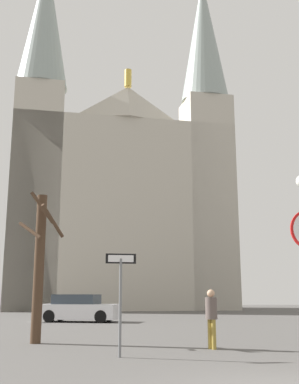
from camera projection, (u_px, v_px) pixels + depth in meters
name	position (u px, v px, depth m)	size (l,w,h in m)	color
cathedral	(121.00, 193.00, 48.29)	(22.47, 13.99, 36.57)	#BCB5A5
one_way_arrow_sign	(120.00, 290.00, 11.28)	(0.74, 0.10, 2.40)	slate
bare_tree	(39.00, 263.00, 14.57)	(1.41, 0.90, 4.56)	#473323
parked_car_near_white	(79.00, 309.00, 25.37)	(4.43, 2.84, 1.44)	silver
pedestrian_walking	(211.00, 313.00, 12.81)	(0.32, 0.32, 1.57)	olive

